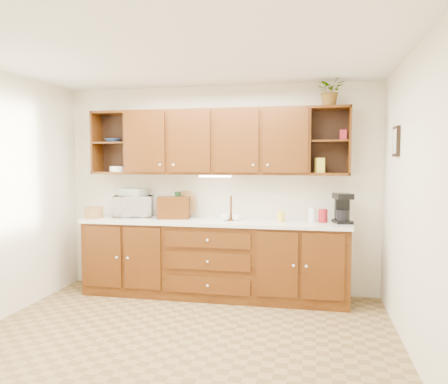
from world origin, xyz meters
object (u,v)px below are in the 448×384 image
at_px(coffee_maker, 343,209).
at_px(potted_plant, 330,91).
at_px(bread_box, 174,208).
at_px(microwave, 133,206).

relative_size(coffee_maker, potted_plant, 1.00).
distance_m(coffee_maker, potted_plant, 1.37).
xyz_separation_m(bread_box, potted_plant, (1.88, 0.03, 1.39)).
xyz_separation_m(microwave, potted_plant, (2.45, -0.04, 1.39)).
bearing_deg(potted_plant, coffee_maker, -12.39).
height_order(microwave, potted_plant, potted_plant).
bearing_deg(potted_plant, bread_box, -178.99).
xyz_separation_m(bread_box, coffee_maker, (2.04, -0.00, 0.03)).
bearing_deg(potted_plant, microwave, 179.09).
height_order(bread_box, coffee_maker, coffee_maker).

